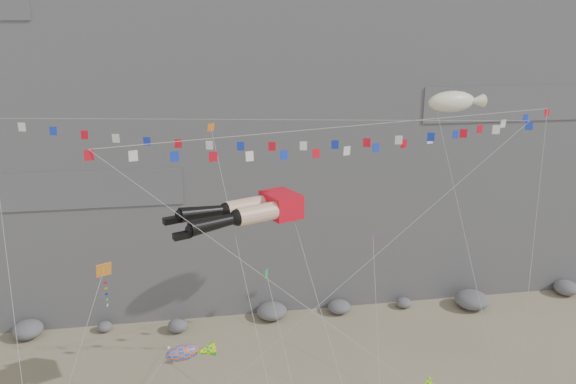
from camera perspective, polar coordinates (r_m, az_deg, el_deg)
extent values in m
cube|color=slate|center=(58.50, -3.90, 17.16)|extent=(80.00, 28.00, 50.00)
cube|color=red|center=(33.74, -0.70, -1.28)|extent=(2.56, 2.91, 1.43)
cylinder|color=#E6AD8F|center=(32.17, -3.22, -2.22)|extent=(2.63, 1.91, 1.05)
sphere|color=black|center=(31.64, -5.13, -2.59)|extent=(0.97, 0.97, 0.97)
cone|color=black|center=(31.09, -7.48, -3.18)|extent=(3.00, 1.93, 0.98)
cube|color=black|center=(30.52, -10.73, -4.38)|extent=(1.02, 0.75, 0.35)
cylinder|color=#E6AD8F|center=(33.36, -4.40, -1.54)|extent=(2.63, 1.91, 1.05)
sphere|color=black|center=(32.85, -6.27, -1.89)|extent=(0.97, 0.97, 0.97)
cone|color=black|center=(32.25, -8.55, -2.07)|extent=(3.02, 1.94, 1.05)
cube|color=black|center=(31.63, -11.73, -2.83)|extent=(1.02, 0.75, 0.35)
cylinder|color=gray|center=(30.93, 4.63, -17.68)|extent=(0.03, 0.03, 20.14)
cylinder|color=gray|center=(32.36, -12.75, -11.46)|extent=(0.03, 0.03, 25.02)
cylinder|color=gray|center=(34.90, 14.86, -9.57)|extent=(0.03, 0.03, 21.46)
cylinder|color=gray|center=(38.08, 18.98, -7.10)|extent=(0.03, 0.03, 22.60)
cylinder|color=gray|center=(31.42, -3.56, -12.59)|extent=(0.03, 0.03, 24.52)
cylinder|color=gray|center=(34.20, 9.21, -17.09)|extent=(0.03, 0.03, 16.21)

